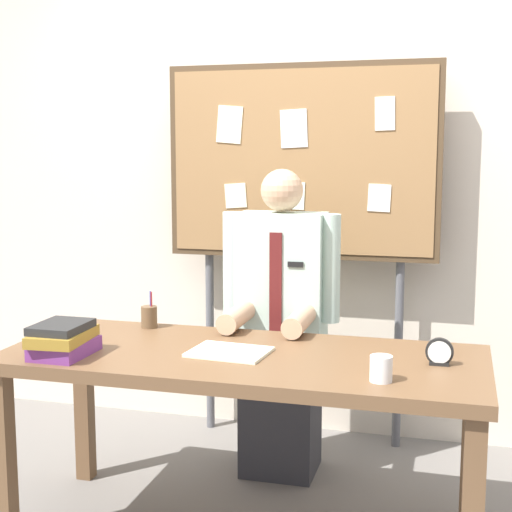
% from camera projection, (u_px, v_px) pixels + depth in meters
% --- Properties ---
extents(back_wall, '(6.40, 0.08, 2.70)m').
position_uv_depth(back_wall, '(309.00, 182.00, 3.95)').
color(back_wall, beige).
rests_on(back_wall, ground_plane).
extents(desk, '(1.84, 0.75, 0.75)m').
position_uv_depth(desk, '(243.00, 375.00, 2.85)').
color(desk, brown).
rests_on(desk, ground_plane).
extents(person, '(0.55, 0.56, 1.43)m').
position_uv_depth(person, '(281.00, 335.00, 3.44)').
color(person, '#2D2D33').
rests_on(person, ground_plane).
extents(bulletin_board, '(1.39, 0.09, 1.95)m').
position_uv_depth(bulletin_board, '(301.00, 168.00, 3.74)').
color(bulletin_board, '#4C3823').
rests_on(bulletin_board, ground_plane).
extents(book_stack, '(0.20, 0.29, 0.13)m').
position_uv_depth(book_stack, '(63.00, 340.00, 2.80)').
color(book_stack, '#72337F').
rests_on(book_stack, desk).
extents(open_notebook, '(0.31, 0.25, 0.01)m').
position_uv_depth(open_notebook, '(229.00, 352.00, 2.83)').
color(open_notebook, '#F4EFCC').
rests_on(open_notebook, desk).
extents(desk_clock, '(0.10, 0.04, 0.10)m').
position_uv_depth(desk_clock, '(439.00, 353.00, 2.67)').
color(desk_clock, black).
rests_on(desk_clock, desk).
extents(coffee_mug, '(0.08, 0.08, 0.09)m').
position_uv_depth(coffee_mug, '(381.00, 369.00, 2.48)').
color(coffee_mug, white).
rests_on(coffee_mug, desk).
extents(pen_holder, '(0.07, 0.07, 0.16)m').
position_uv_depth(pen_holder, '(149.00, 317.00, 3.24)').
color(pen_holder, brown).
rests_on(pen_holder, desk).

